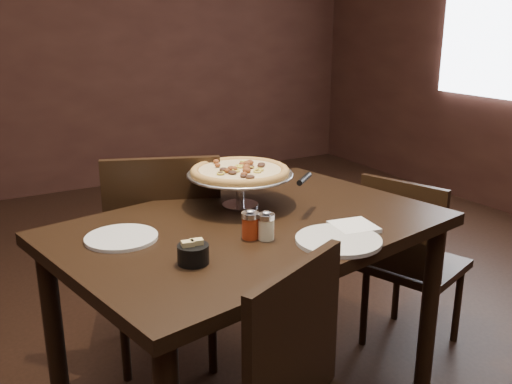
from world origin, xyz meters
TOP-DOWN VIEW (x-y plane):
  - room at (0.06, 0.03)m, footprint 6.04×7.04m
  - dining_table at (-0.00, -0.01)m, footprint 1.46×1.11m
  - pizza_stand at (0.05, 0.17)m, footprint 0.40×0.40m
  - parmesan_shaker at (-0.03, -0.17)m, footprint 0.06×0.06m
  - pepper_flake_shaker at (-0.08, -0.14)m, footprint 0.06×0.06m
  - packet_caddy at (-0.31, -0.23)m, footprint 0.09×0.09m
  - napkin_stack at (0.27, -0.24)m, footprint 0.16×0.16m
  - plate_left at (-0.44, 0.06)m, footprint 0.23×0.23m
  - plate_near at (0.15, -0.31)m, footprint 0.28×0.28m
  - serving_spatula at (0.21, -0.03)m, footprint 0.18×0.18m
  - chair_far at (-0.13, 0.52)m, footprint 0.60×0.60m
  - chair_side at (0.87, 0.07)m, footprint 0.50×0.50m

SIDE VIEW (x-z plane):
  - chair_side at x=0.87m, z-range 0.04..0.89m
  - chair_far at x=-0.13m, z-range 0.05..1.03m
  - dining_table at x=0.00m, z-range 0.30..1.13m
  - plate_left at x=-0.44m, z-range 0.82..0.83m
  - plate_near at x=0.15m, z-range 0.82..0.84m
  - napkin_stack at x=0.27m, z-range 0.82..0.84m
  - packet_caddy at x=-0.31m, z-range 0.82..0.89m
  - parmesan_shaker at x=-0.03m, z-range 0.82..0.92m
  - pepper_flake_shaker at x=-0.08m, z-range 0.82..0.92m
  - serving_spatula at x=0.21m, z-range 0.94..0.97m
  - pizza_stand at x=0.05m, z-range 0.88..1.04m
  - room at x=0.06m, z-range -0.02..2.82m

